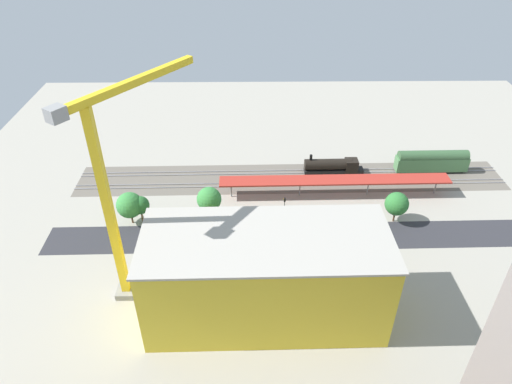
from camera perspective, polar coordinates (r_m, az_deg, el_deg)
name	(u,v)px	position (r m, az deg, el deg)	size (l,w,h in m)	color
ground_plane	(298,228)	(101.62, 5.17, -4.40)	(171.78, 171.78, 0.00)	#9E998C
rail_bed	(291,178)	(117.61, 4.33, 1.71)	(107.36, 13.70, 0.01)	#665E54
street_asphalt	(299,236)	(99.31, 5.32, -5.50)	(107.36, 9.00, 0.01)	#2D2D33
track_rails	(291,178)	(117.51, 4.34, 1.78)	(107.35, 8.82, 0.12)	#9E9EA8
platform_canopy_near	(335,180)	(110.38, 9.73, 1.46)	(54.64, 5.13, 4.48)	#A82D23
locomotive	(334,166)	(120.51, 9.62, 3.20)	(15.32, 3.09, 5.20)	black
passenger_coach	(432,161)	(126.74, 20.95, 3.62)	(18.48, 3.39, 6.07)	black
parked_car_0	(375,244)	(99.01, 14.53, -6.22)	(4.50, 1.99, 1.82)	black
parked_car_1	(342,244)	(97.67, 10.64, -6.30)	(4.33, 1.88, 1.66)	black
parked_car_2	(307,243)	(96.74, 6.28, -6.28)	(4.14, 1.96, 1.67)	black
parked_car_3	(272,244)	(95.78, 2.04, -6.48)	(4.66, 1.85, 1.89)	black
construction_building	(265,278)	(78.33, 1.18, -10.55)	(39.56, 16.34, 16.52)	yellow
construction_roof_slab	(266,239)	(72.56, 1.26, -5.84)	(40.16, 16.94, 0.40)	#ADA89E
tower_crane	(115,184)	(76.81, -17.02, 0.94)	(17.40, 23.50, 38.90)	gray
box_truck_0	(324,249)	(94.46, 8.45, -6.99)	(9.54, 2.57, 3.25)	black
box_truck_1	(277,249)	(93.52, 2.56, -7.00)	(8.42, 2.74, 3.50)	black
street_tree_0	(209,199)	(100.38, -5.83, -0.89)	(5.39, 5.39, 8.45)	brown
street_tree_1	(140,205)	(103.21, -14.14, -1.60)	(4.05, 4.05, 6.58)	brown
street_tree_2	(397,204)	(104.75, 17.02, -1.41)	(5.19, 5.19, 7.34)	brown
street_tree_3	(130,205)	(103.40, -15.38, -1.58)	(5.73, 5.73, 7.66)	brown
traffic_light	(284,207)	(99.75, 3.54, -1.86)	(0.50, 0.36, 6.90)	#333333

